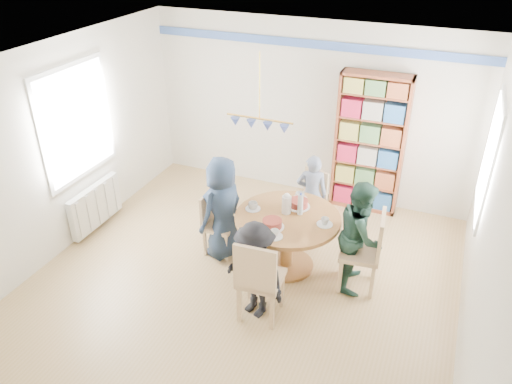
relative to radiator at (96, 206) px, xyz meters
The scene contains 14 objects.
ground 2.46m from the radiator, ahead, with size 5.00×5.00×0.00m, color tan.
room_shell 2.58m from the radiator, 14.73° to the left, with size 5.00×5.00×5.00m.
radiator is the anchor object (origin of this frame).
dining_table 2.82m from the radiator, ahead, with size 1.30×1.30×0.75m.
chair_left 1.83m from the radiator, ahead, with size 0.38×0.38×0.86m.
chair_right 3.82m from the radiator, ahead, with size 0.50×0.50×1.03m.
chair_far 3.05m from the radiator, 23.03° to the left, with size 0.49×0.49×0.87m.
chair_near 2.96m from the radiator, 16.44° to the right, with size 0.49×0.49×1.05m.
person_left 1.98m from the radiator, ahead, with size 0.68×0.44×1.39m, color #1C293E.
person_right 3.72m from the radiator, ahead, with size 0.67×0.52×1.38m, color #1B372C.
person_far 3.05m from the radiator, 21.00° to the left, with size 0.43×0.28×1.17m, color gray.
person_near 2.87m from the radiator, 15.30° to the right, with size 0.77×0.44×1.19m, color black.
bookshelf 4.02m from the radiator, 31.00° to the left, with size 0.99×0.30×2.08m.
tableware 2.83m from the radiator, ahead, with size 1.11×1.11×0.29m.
Camera 1 is at (1.99, -4.40, 4.01)m, focal length 35.00 mm.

